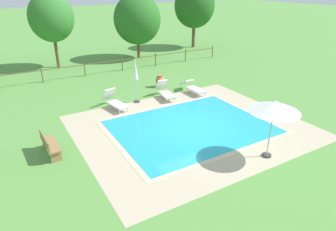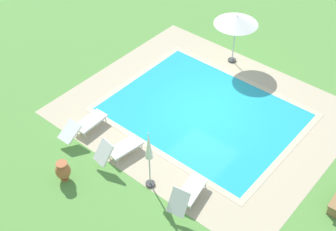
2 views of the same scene
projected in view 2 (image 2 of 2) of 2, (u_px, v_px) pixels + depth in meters
ground_plane at (203, 112)px, 18.71m from camera, size 160.00×160.00×0.00m
pool_deck_paving at (203, 112)px, 18.71m from camera, size 10.25×8.62×0.01m
swimming_pool_water at (203, 112)px, 18.71m from camera, size 7.01×5.38×0.01m
pool_coping_rim at (203, 112)px, 18.71m from camera, size 7.49×5.86×0.01m
sun_lounger_north_near_steps at (119, 149)px, 16.65m from camera, size 0.86×1.90×1.01m
sun_lounger_north_mid at (188, 193)px, 15.15m from camera, size 0.92×1.89×1.02m
sun_lounger_north_far at (85, 124)px, 17.64m from camera, size 0.66×2.07×0.75m
patio_umbrella_open_foreground at (236, 20)px, 19.93m from camera, size 1.91×1.91×2.36m
patio_umbrella_closed_row_west at (149, 151)px, 14.85m from camera, size 0.32×0.32×2.44m
terracotta_urn_near_fence at (63, 171)px, 15.85m from camera, size 0.52×0.52×0.79m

